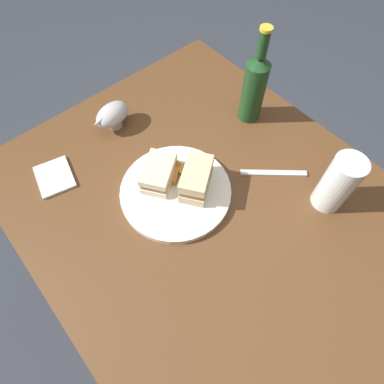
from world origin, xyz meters
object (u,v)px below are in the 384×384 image
plate (176,191)px  napkin (55,177)px  sandwich_half_left (196,179)px  gravy_boat (112,115)px  pint_glass (336,185)px  sandwich_half_right (159,174)px  fork (273,173)px  cider_bottle (254,86)px

plate → napkin: plate is taller
sandwich_half_left → gravy_boat: sandwich_half_left is taller
plate → pint_glass: size_ratio=1.73×
plate → gravy_boat: gravy_boat is taller
sandwich_half_right → gravy_boat: (-0.25, 0.02, -0.00)m
fork → sandwich_half_left: bearing=15.5°
gravy_boat → pint_glass: bearing=24.9°
cider_bottle → fork: cider_bottle is taller
sandwich_half_right → fork: sandwich_half_right is taller
napkin → gravy_boat: bearing=102.4°
gravy_boat → fork: (0.43, 0.23, -0.04)m
sandwich_half_right → napkin: size_ratio=1.17×
sandwich_half_left → fork: 0.22m
sandwich_half_left → pint_glass: 0.34m
plate → fork: 0.27m
plate → gravy_boat: (-0.30, 0.01, 0.04)m
fork → cider_bottle: bearing=-76.1°
pint_glass → napkin: (-0.52, -0.50, -0.07)m
sandwich_half_left → gravy_boat: 0.33m
sandwich_half_right → pint_glass: bearing=42.0°
sandwich_half_right → gravy_boat: size_ratio=1.00×
plate → napkin: bearing=-139.4°
plate → napkin: (-0.25, -0.22, -0.00)m
cider_bottle → gravy_boat: bearing=-125.1°
cider_bottle → napkin: cider_bottle is taller
sandwich_half_right → sandwich_half_left: bearing=35.3°
pint_glass → plate: bearing=-134.2°
sandwich_half_left → cider_bottle: size_ratio=0.45×
napkin → sandwich_half_right: bearing=45.5°
plate → sandwich_half_left: bearing=57.6°
sandwich_half_right → fork: 0.31m
plate → fork: (0.13, 0.24, -0.01)m
sandwich_half_right → fork: (0.18, 0.25, -0.04)m
plate → sandwich_half_left: 0.07m
sandwich_half_left → plate: bearing=-122.4°
cider_bottle → napkin: (-0.18, -0.56, -0.11)m
pint_glass → fork: (-0.15, -0.04, -0.07)m
napkin → sandwich_half_left: bearing=42.9°
cider_bottle → fork: (0.20, -0.10, -0.11)m
gravy_boat → napkin: size_ratio=1.17×
plate → sandwich_half_left: sandwich_half_left is taller
pint_glass → cider_bottle: bearing=169.1°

